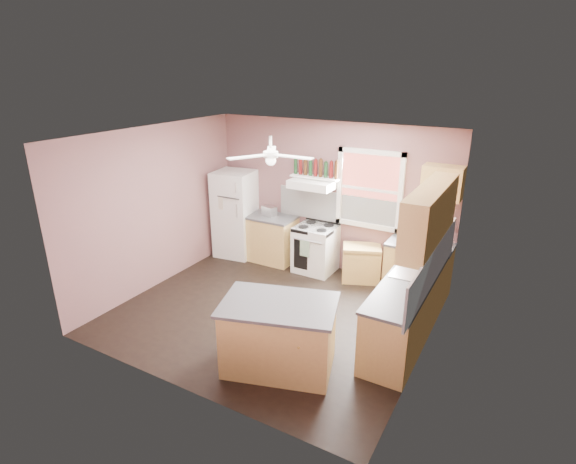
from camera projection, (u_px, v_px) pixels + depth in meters
The scene contains 32 objects.
floor at pixel (273, 313), 6.92m from camera, with size 4.50×4.50×0.00m, color black.
ceiling at pixel (270, 136), 5.98m from camera, with size 4.50×4.50×0.00m, color white.
wall_back at pixel (330, 197), 8.10m from camera, with size 4.50×0.05×2.70m, color brown.
wall_right at pixel (433, 263), 5.40m from camera, with size 0.05×4.00×2.70m, color brown.
wall_left at pixel (156, 207), 7.50m from camera, with size 0.05×4.00×2.70m, color brown.
backsplash_back at pixel (352, 210), 7.92m from camera, with size 2.90×0.03×0.55m, color white.
backsplash_right at pixel (433, 266), 5.73m from camera, with size 0.03×2.60×0.55m, color white.
window_view at pixel (370, 189), 7.63m from camera, with size 1.00×0.02×1.20m, color brown.
window_frame at pixel (369, 190), 7.61m from camera, with size 1.16×0.07×1.36m, color white.
refrigerator at pixel (235, 214), 8.80m from camera, with size 0.72×0.70×1.69m, color white.
base_cabinet_left at pixel (271, 239), 8.65m from camera, with size 0.90×0.60×0.86m, color tan.
counter_left at pixel (271, 217), 8.49m from camera, with size 0.92×0.62×0.04m, color #444446.
toaster at pixel (269, 211), 8.49m from camera, with size 0.28×0.16×0.18m, color silver.
stove at pixel (316, 249), 8.21m from camera, with size 0.70×0.64×0.86m, color white.
range_hood at pixel (312, 184), 7.89m from camera, with size 0.78×0.50×0.14m, color white.
bottle_shelf at pixel (315, 177), 7.95m from camera, with size 0.90×0.26×0.03m, color white.
cart at pixel (361, 263), 7.87m from camera, with size 0.65×0.43×0.65m, color tan.
base_cabinet_corner at pixel (418, 270), 7.35m from camera, with size 1.00×0.60×0.86m, color tan.
base_cabinet_right at pixel (406, 312), 6.12m from camera, with size 0.60×2.20×0.86m, color tan.
counter_corner at pixel (420, 245), 7.19m from camera, with size 1.02×0.62×0.04m, color #444446.
counter_right at pixel (408, 282), 5.96m from camera, with size 0.62×2.22×0.04m, color #444446.
sink at pixel (412, 275), 6.12m from camera, with size 0.55×0.45×0.03m, color silver.
faucet at pixel (425, 273), 6.02m from camera, with size 0.03×0.03×0.14m, color silver.
upper_cabinet_right at pixel (430, 215), 5.75m from camera, with size 0.33×1.80×0.76m, color tan.
upper_cabinet_corner at pixel (443, 183), 6.85m from camera, with size 0.60×0.33×0.52m, color tan.
paper_towel at pixel (446, 223), 7.05m from camera, with size 0.12×0.12×0.26m, color white.
island at pixel (279, 337), 5.55m from camera, with size 1.31×0.83×0.86m, color tan.
island_top at pixel (279, 305), 5.39m from camera, with size 1.39×0.91×0.04m, color #444446.
ceiling_fan_hub at pixel (271, 154), 6.07m from camera, with size 0.20×0.20×0.08m, color white.
soap_bottle at pixel (424, 269), 6.04m from camera, with size 0.08×0.08×0.21m, color silver.
red_caddy at pixel (427, 258), 6.51m from camera, with size 0.18×0.12×0.10m, color #A2170D.
wine_bottles at pixel (316, 168), 7.89m from camera, with size 0.86×0.06×0.31m.
Camera 1 is at (3.18, -5.15, 3.59)m, focal length 28.00 mm.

